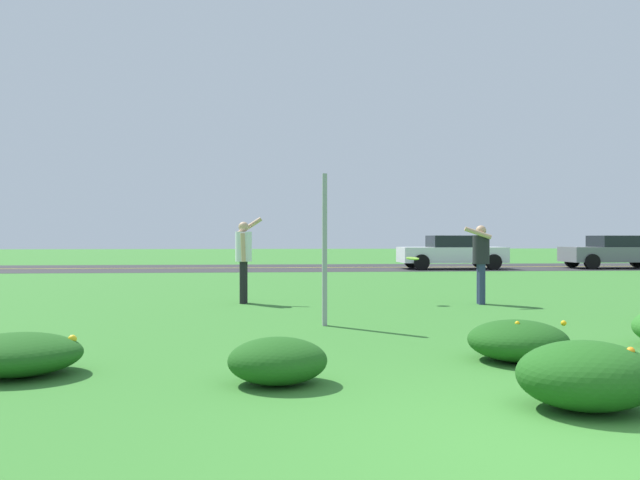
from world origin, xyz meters
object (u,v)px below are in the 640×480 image
at_px(car_gray_leftmost, 616,252).
at_px(car_white_center_left, 452,252).
at_px(person_catcher_dark_shirt, 481,257).
at_px(frisbee_lime, 413,258).
at_px(sign_post_near_path, 325,250).
at_px(person_thrower_white_shirt, 244,254).

xyz_separation_m(car_gray_leftmost, car_white_center_left, (-7.43, 0.00, 0.00)).
distance_m(person_catcher_dark_shirt, frisbee_lime, 1.39).
relative_size(sign_post_near_path, car_white_center_left, 0.52).
bearing_deg(car_gray_leftmost, car_white_center_left, 180.00).
bearing_deg(sign_post_near_path, car_white_center_left, 67.38).
height_order(person_thrower_white_shirt, car_gray_leftmost, person_thrower_white_shirt).
height_order(sign_post_near_path, car_white_center_left, sign_post_near_path).
bearing_deg(sign_post_near_path, person_catcher_dark_shirt, 39.73).
distance_m(person_catcher_dark_shirt, car_white_center_left, 14.81).
relative_size(person_catcher_dark_shirt, car_white_center_left, 0.36).
xyz_separation_m(sign_post_near_path, frisbee_lime, (2.12, 3.11, -0.25)).
height_order(person_thrower_white_shirt, person_catcher_dark_shirt, person_thrower_white_shirt).
xyz_separation_m(person_thrower_white_shirt, person_catcher_dark_shirt, (4.85, -0.58, -0.05)).
xyz_separation_m(person_catcher_dark_shirt, car_white_center_left, (3.69, 14.34, -0.23)).
bearing_deg(car_white_center_left, frisbee_lime, -109.71).
bearing_deg(frisbee_lime, car_gray_leftmost, 48.52).
relative_size(person_thrower_white_shirt, frisbee_lime, 6.79).
relative_size(car_gray_leftmost, car_white_center_left, 1.00).
distance_m(person_thrower_white_shirt, car_gray_leftmost, 21.08).
distance_m(frisbee_lime, car_gray_leftmost, 18.86).
xyz_separation_m(person_catcher_dark_shirt, car_gray_leftmost, (11.12, 14.34, -0.23)).
xyz_separation_m(sign_post_near_path, car_gray_leftmost, (14.61, 17.24, -0.44)).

